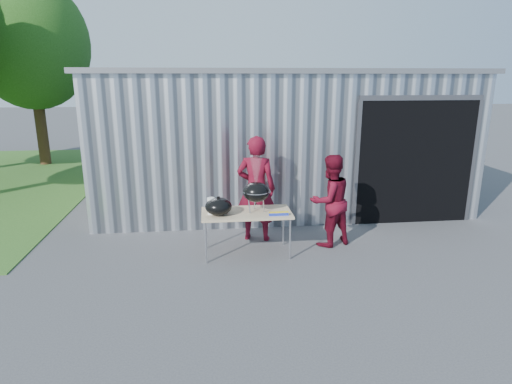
{
  "coord_description": "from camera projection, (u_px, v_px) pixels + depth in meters",
  "views": [
    {
      "loc": [
        -0.88,
        -6.39,
        2.93
      ],
      "look_at": [
        -0.08,
        0.57,
        1.05
      ],
      "focal_mm": 30.0,
      "sensor_mm": 36.0,
      "label": 1
    }
  ],
  "objects": [
    {
      "name": "white_tub",
      "position": [
        213.0,
        206.0,
        7.3
      ],
      "size": [
        0.2,
        0.15,
        0.1
      ],
      "primitive_type": "cube",
      "color": "white",
      "rests_on": "folding_table"
    },
    {
      "name": "foil_box",
      "position": [
        279.0,
        214.0,
        6.97
      ],
      "size": [
        0.32,
        0.05,
        0.06
      ],
      "color": "#1A30AE",
      "rests_on": "folding_table"
    },
    {
      "name": "ground",
      "position": [
        265.0,
        263.0,
        6.99
      ],
      "size": [
        80.0,
        80.0,
        0.0
      ],
      "primitive_type": "plane",
      "color": "#414144"
    },
    {
      "name": "folding_table",
      "position": [
        246.0,
        214.0,
        7.18
      ],
      "size": [
        1.5,
        0.75,
        0.75
      ],
      "color": "tan",
      "rests_on": "ground"
    },
    {
      "name": "person_cook",
      "position": [
        256.0,
        189.0,
        7.78
      ],
      "size": [
        0.8,
        0.63,
        1.94
      ],
      "primitive_type": "imported",
      "rotation": [
        0.0,
        0.0,
        2.89
      ],
      "color": "#5A0A1A",
      "rests_on": "ground"
    },
    {
      "name": "building",
      "position": [
        277.0,
        133.0,
        11.09
      ],
      "size": [
        8.2,
        6.2,
        3.1
      ],
      "color": "silver",
      "rests_on": "ground"
    },
    {
      "name": "person_bystander",
      "position": [
        330.0,
        201.0,
        7.56
      ],
      "size": [
        0.97,
        0.87,
        1.65
      ],
      "primitive_type": "imported",
      "rotation": [
        0.0,
        0.0,
        3.51
      ],
      "color": "#5A0A1A",
      "rests_on": "ground"
    },
    {
      "name": "tree_far",
      "position": [
        31.0,
        44.0,
        13.87
      ],
      "size": [
        3.7,
        3.7,
        6.13
      ],
      "color": "#442D19",
      "rests_on": "ground"
    },
    {
      "name": "grill_lid",
      "position": [
        218.0,
        206.0,
        6.98
      ],
      "size": [
        0.44,
        0.44,
        0.32
      ],
      "color": "black",
      "rests_on": "folding_table"
    },
    {
      "name": "kettle_grill",
      "position": [
        256.0,
        187.0,
        7.08
      ],
      "size": [
        0.45,
        0.45,
        0.94
      ],
      "color": "black",
      "rests_on": "folding_table"
    },
    {
      "name": "paper_towels",
      "position": [
        211.0,
        206.0,
        7.02
      ],
      "size": [
        0.12,
        0.12,
        0.28
      ],
      "primitive_type": "cylinder",
      "color": "white",
      "rests_on": "folding_table"
    }
  ]
}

